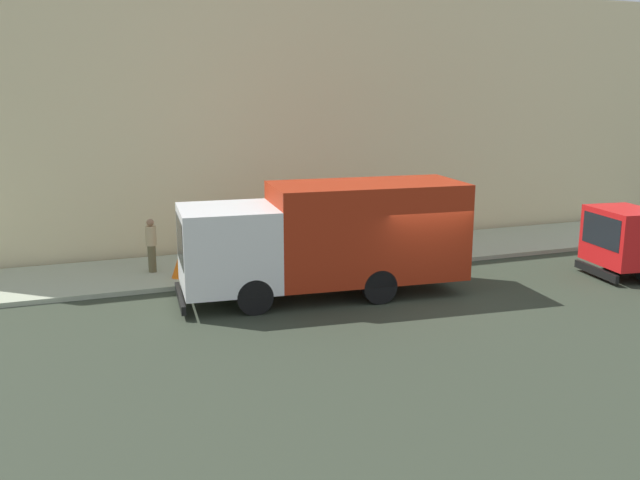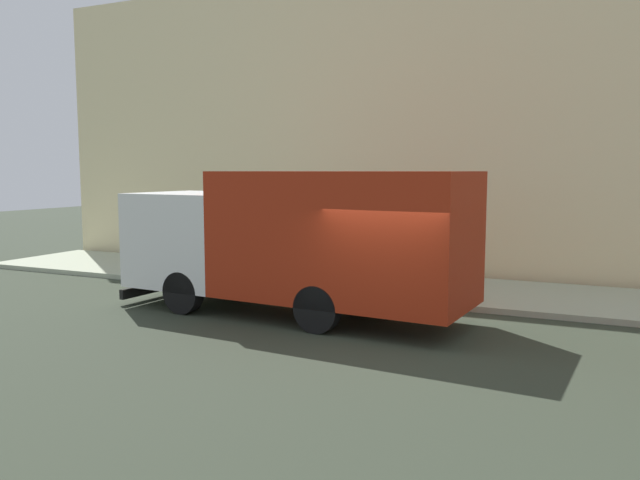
# 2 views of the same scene
# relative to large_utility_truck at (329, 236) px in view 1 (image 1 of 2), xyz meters

# --- Properties ---
(ground) EXTENTS (80.00, 80.00, 0.00)m
(ground) POSITION_rel_large_utility_truck_xyz_m (-1.08, -2.48, -1.75)
(ground) COLOR #303729
(sidewalk) EXTENTS (3.94, 30.00, 0.14)m
(sidewalk) POSITION_rel_large_utility_truck_xyz_m (3.89, -2.48, -1.68)
(sidewalk) COLOR #A9B296
(sidewalk) RESTS_ON ground
(building_facade) EXTENTS (0.50, 30.00, 9.34)m
(building_facade) POSITION_rel_large_utility_truck_xyz_m (6.36, -2.48, 2.92)
(building_facade) COLOR beige
(building_facade) RESTS_ON ground
(large_utility_truck) EXTENTS (3.13, 8.29, 3.22)m
(large_utility_truck) POSITION_rel_large_utility_truck_xyz_m (0.00, 0.00, 0.00)
(large_utility_truck) COLOR white
(large_utility_truck) RESTS_ON ground
(pedestrian_walking) EXTENTS (0.53, 0.53, 1.73)m
(pedestrian_walking) POSITION_rel_large_utility_truck_xyz_m (5.20, 1.74, -0.70)
(pedestrian_walking) COLOR black
(pedestrian_walking) RESTS_ON sidewalk
(pedestrian_standing) EXTENTS (0.46, 0.46, 1.71)m
(pedestrian_standing) POSITION_rel_large_utility_truck_xyz_m (3.79, 4.52, -0.70)
(pedestrian_standing) COLOR brown
(pedestrian_standing) RESTS_ON sidewalk
(traffic_cone_orange) EXTENTS (0.43, 0.43, 0.62)m
(traffic_cone_orange) POSITION_rel_large_utility_truck_xyz_m (2.85, 3.84, -1.30)
(traffic_cone_orange) COLOR orange
(traffic_cone_orange) RESTS_ON sidewalk
(street_sign_post) EXTENTS (0.44, 0.08, 2.43)m
(street_sign_post) POSITION_rel_large_utility_truck_xyz_m (2.37, -0.19, -0.17)
(street_sign_post) COLOR #4C5156
(street_sign_post) RESTS_ON sidewalk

